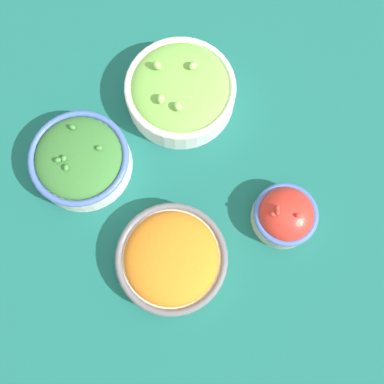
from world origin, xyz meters
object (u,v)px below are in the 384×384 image
bowl_carrots (172,258)px  bowl_cherry_tomatoes (285,215)px  bowl_broccoli (80,160)px  bowl_lettuce (180,90)px

bowl_carrots → bowl_cherry_tomatoes: bearing=71.2°
bowl_broccoli → bowl_cherry_tomatoes: bowl_broccoli is taller
bowl_cherry_tomatoes → bowl_carrots: bowl_cherry_tomatoes is taller
bowl_cherry_tomatoes → bowl_lettuce: 0.30m
bowl_cherry_tomatoes → bowl_carrots: 0.21m
bowl_broccoli → bowl_lettuce: size_ratio=0.87×
bowl_cherry_tomatoes → bowl_carrots: bearing=-108.8°
bowl_broccoli → bowl_cherry_tomatoes: bearing=34.9°
bowl_lettuce → bowl_carrots: bearing=-42.1°
bowl_cherry_tomatoes → bowl_carrots: size_ratio=0.59×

